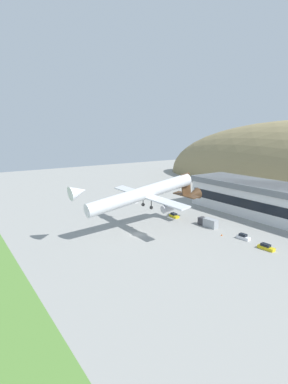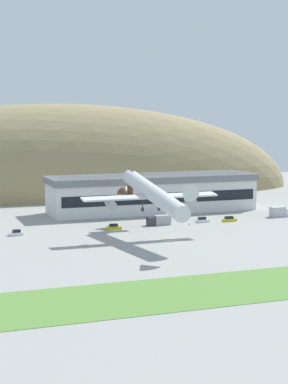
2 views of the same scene
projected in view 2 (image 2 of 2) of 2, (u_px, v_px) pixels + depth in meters
name	position (u px, v px, depth m)	size (l,w,h in m)	color
ground_plane	(170.00, 241.00, 167.68)	(347.56, 347.56, 0.00)	gray
grass_strip_foreground	(261.00, 284.00, 124.28)	(312.81, 21.95, 0.08)	#568438
hill_backdrop	(60.00, 194.00, 271.31)	(216.99, 62.40, 75.70)	#8E7F56
terminal_building	(153.00, 191.00, 220.18)	(72.10, 19.58, 12.59)	silver
cargo_airplane	(152.00, 194.00, 169.86)	(37.79, 49.35, 11.27)	silver
service_car_0	(230.00, 219.00, 199.33)	(4.67, 1.90, 1.59)	gold
service_car_1	(16.00, 233.00, 175.63)	(3.87, 2.16, 1.59)	silver
service_car_2	(114.00, 227.00, 185.21)	(4.46, 2.10, 1.58)	gold
service_car_3	(203.00, 220.00, 197.66)	(4.11, 1.98, 1.65)	silver
fuel_truck	(159.00, 220.00, 192.58)	(7.48, 2.67, 2.91)	#333338
box_truck	(280.00, 212.00, 208.91)	(7.48, 2.84, 3.27)	silver
traffic_cone_0	(190.00, 224.00, 192.91)	(0.52, 0.52, 0.58)	orange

